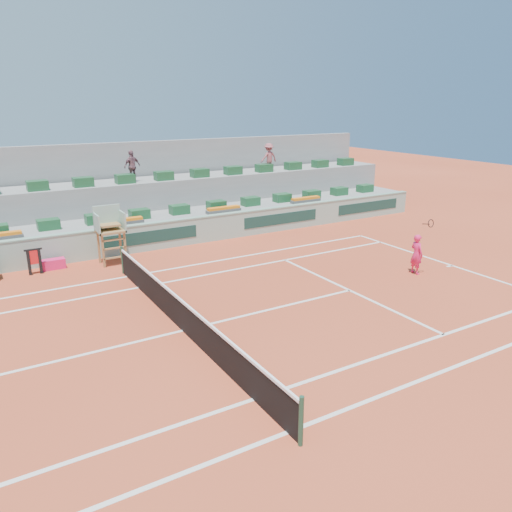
% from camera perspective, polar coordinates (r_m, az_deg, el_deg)
% --- Properties ---
extents(ground, '(90.00, 90.00, 0.00)m').
position_cam_1_polar(ground, '(14.99, -8.38, -8.45)').
color(ground, '#AC3C21').
rests_on(ground, ground).
extents(seating_tier_lower, '(36.00, 4.00, 1.20)m').
position_cam_1_polar(seating_tier_lower, '(24.52, -18.15, 2.59)').
color(seating_tier_lower, gray).
rests_on(seating_tier_lower, ground).
extents(seating_tier_upper, '(36.00, 2.40, 2.60)m').
position_cam_1_polar(seating_tier_upper, '(25.89, -19.11, 4.85)').
color(seating_tier_upper, gray).
rests_on(seating_tier_upper, ground).
extents(stadium_back_wall, '(36.00, 0.40, 4.40)m').
position_cam_1_polar(stadium_back_wall, '(27.28, -20.02, 7.28)').
color(stadium_back_wall, gray).
rests_on(stadium_back_wall, ground).
extents(player_bag, '(0.92, 0.41, 0.41)m').
position_cam_1_polar(player_bag, '(21.61, -22.18, -0.86)').
color(player_bag, '#F11F62').
rests_on(player_bag, ground).
extents(spectator_mid, '(0.99, 0.66, 1.56)m').
position_cam_1_polar(spectator_mid, '(25.74, -13.97, 9.93)').
color(spectator_mid, '#774F59').
rests_on(spectator_mid, seating_tier_upper).
extents(spectator_right, '(1.05, 0.63, 1.58)m').
position_cam_1_polar(spectator_right, '(28.95, 1.47, 11.21)').
color(spectator_right, '#A05055').
rests_on(spectator_right, seating_tier_upper).
extents(court_lines, '(23.89, 11.09, 0.01)m').
position_cam_1_polar(court_lines, '(14.99, -8.38, -8.44)').
color(court_lines, white).
rests_on(court_lines, ground).
extents(tennis_net, '(0.10, 11.97, 1.10)m').
position_cam_1_polar(tennis_net, '(14.77, -8.47, -6.61)').
color(tennis_net, black).
rests_on(tennis_net, ground).
extents(advertising_hoarding, '(36.00, 0.34, 1.26)m').
position_cam_1_polar(advertising_hoarding, '(22.43, -16.80, 1.49)').
color(advertising_hoarding, '#8EB3A1').
rests_on(advertising_hoarding, ground).
extents(umpire_chair, '(1.10, 0.90, 2.40)m').
position_cam_1_polar(umpire_chair, '(21.26, -16.39, 3.21)').
color(umpire_chair, olive).
rests_on(umpire_chair, ground).
extents(seat_row_lower, '(32.90, 0.60, 0.44)m').
position_cam_1_polar(seat_row_lower, '(23.47, -17.83, 4.06)').
color(seat_row_lower, '#1A502A').
rests_on(seat_row_lower, seating_tier_lower).
extents(seat_row_upper, '(32.90, 0.60, 0.44)m').
position_cam_1_polar(seat_row_upper, '(25.05, -19.16, 8.00)').
color(seat_row_upper, '#1A502A').
rests_on(seat_row_upper, seating_tier_upper).
extents(flower_planters, '(26.80, 0.36, 0.28)m').
position_cam_1_polar(flower_planters, '(22.45, -21.04, 2.93)').
color(flower_planters, '#515151').
rests_on(flower_planters, seating_tier_lower).
extents(towel_rack, '(0.65, 0.11, 1.03)m').
position_cam_1_polar(towel_rack, '(21.11, -24.02, -0.36)').
color(towel_rack, black).
rests_on(towel_rack, ground).
extents(tennis_player, '(0.41, 0.86, 2.28)m').
position_cam_1_polar(tennis_player, '(20.30, 17.89, 0.23)').
color(tennis_player, '#F11F62').
rests_on(tennis_player, ground).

